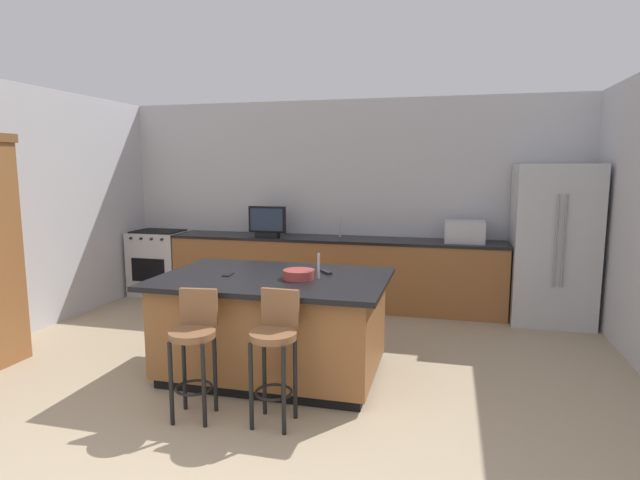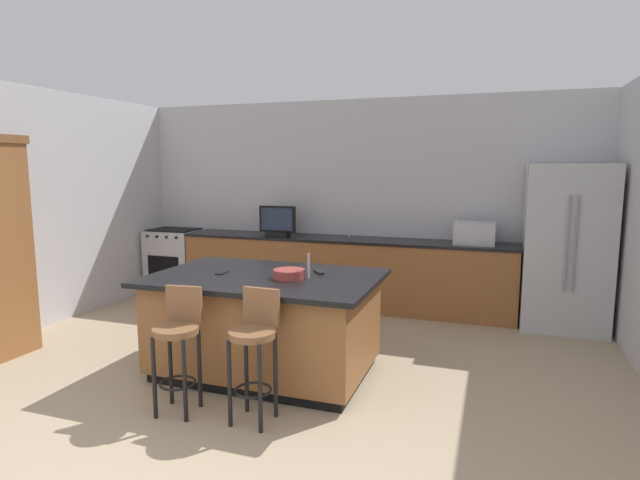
% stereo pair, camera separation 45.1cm
% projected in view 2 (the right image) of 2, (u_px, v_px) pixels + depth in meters
% --- Properties ---
extents(wall_back, '(6.74, 0.12, 2.75)m').
position_uv_depth(wall_back, '(356.00, 202.00, 7.04)').
color(wall_back, '#BCBCC1').
rests_on(wall_back, ground_plane).
extents(wall_left, '(0.12, 5.29, 2.75)m').
position_uv_depth(wall_left, '(28.00, 210.00, 5.77)').
color(wall_left, '#BCBCC1').
rests_on(wall_left, ground_plane).
extents(counter_back, '(4.45, 0.62, 0.92)m').
position_uv_depth(counter_back, '(342.00, 272.00, 6.84)').
color(counter_back, brown).
rests_on(counter_back, ground_plane).
extents(kitchen_island, '(2.01, 1.34, 0.90)m').
position_uv_depth(kitchen_island, '(266.00, 323.00, 4.61)').
color(kitchen_island, black).
rests_on(kitchen_island, ground_plane).
extents(refrigerator, '(0.92, 0.78, 1.89)m').
position_uv_depth(refrigerator, '(566.00, 247.00, 5.84)').
color(refrigerator, '#B7BABF').
rests_on(refrigerator, ground_plane).
extents(range_oven, '(0.74, 0.63, 0.94)m').
position_uv_depth(range_oven, '(175.00, 260.00, 7.68)').
color(range_oven, '#B7BABF').
rests_on(range_oven, ground_plane).
extents(microwave, '(0.48, 0.36, 0.27)m').
position_uv_depth(microwave, '(474.00, 233.00, 6.21)').
color(microwave, '#B7BABF').
rests_on(microwave, counter_back).
extents(tv_monitor, '(0.52, 0.16, 0.41)m').
position_uv_depth(tv_monitor, '(277.00, 222.00, 6.99)').
color(tv_monitor, black).
rests_on(tv_monitor, counter_back).
extents(sink_faucet_back, '(0.02, 0.02, 0.24)m').
position_uv_depth(sink_faucet_back, '(349.00, 228.00, 6.83)').
color(sink_faucet_back, '#B2B2B7').
rests_on(sink_faucet_back, counter_back).
extents(sink_faucet_island, '(0.02, 0.02, 0.22)m').
position_uv_depth(sink_faucet_island, '(309.00, 266.00, 4.40)').
color(sink_faucet_island, '#B2B2B7').
rests_on(sink_faucet_island, kitchen_island).
extents(bar_stool_left, '(0.34, 0.35, 0.95)m').
position_uv_depth(bar_stool_left, '(178.00, 339.00, 3.86)').
color(bar_stool_left, brown).
rests_on(bar_stool_left, ground_plane).
extents(bar_stool_right, '(0.34, 0.34, 0.97)m').
position_uv_depth(bar_stool_right, '(255.00, 344.00, 3.72)').
color(bar_stool_right, brown).
rests_on(bar_stool_right, ground_plane).
extents(fruit_bowl, '(0.27, 0.27, 0.08)m').
position_uv_depth(fruit_bowl, '(289.00, 274.00, 4.42)').
color(fruit_bowl, '#993833').
rests_on(fruit_bowl, kitchen_island).
extents(cell_phone, '(0.08, 0.16, 0.01)m').
position_uv_depth(cell_phone, '(222.00, 273.00, 4.64)').
color(cell_phone, black).
rests_on(cell_phone, kitchen_island).
extents(tv_remote, '(0.14, 0.16, 0.02)m').
position_uv_depth(tv_remote, '(319.00, 272.00, 4.65)').
color(tv_remote, black).
rests_on(tv_remote, kitchen_island).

